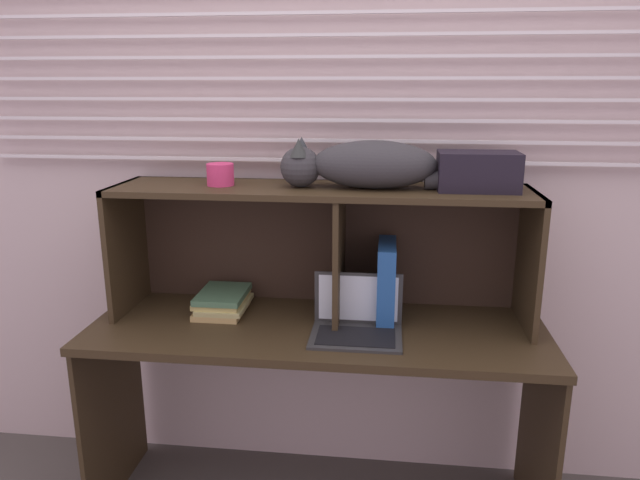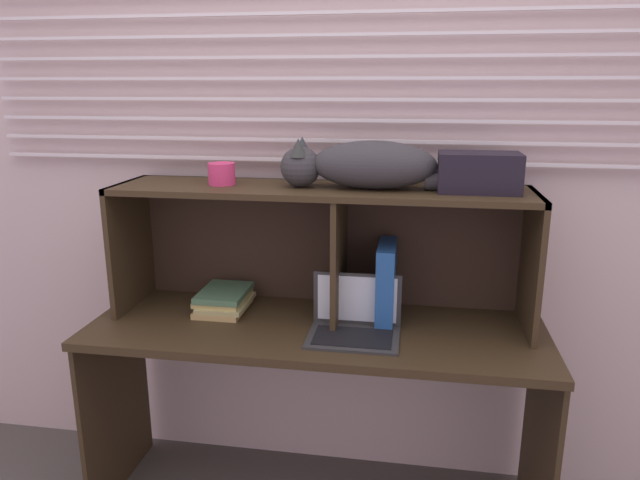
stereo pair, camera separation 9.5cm
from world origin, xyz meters
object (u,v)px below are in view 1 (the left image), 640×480
object	(u,v)px
small_basket	(220,175)
book_stack	(223,301)
storage_box	(478,171)
binder_upright	(386,281)
laptop	(357,323)
cat	(366,165)

from	to	relation	value
small_basket	book_stack	bearing A→B (deg)	-173.29
small_basket	storage_box	bearing A→B (deg)	0.00
binder_upright	laptop	bearing A→B (deg)	-123.08
small_basket	binder_upright	bearing A→B (deg)	0.00
laptop	storage_box	bearing A→B (deg)	20.73
small_basket	cat	bearing A→B (deg)	0.00
binder_upright	book_stack	bearing A→B (deg)	-179.87
storage_box	book_stack	bearing A→B (deg)	-179.91
binder_upright	storage_box	xyz separation A→B (m)	(0.30, 0.00, 0.41)
laptop	storage_box	world-z (taller)	storage_box
binder_upright	book_stack	size ratio (longest dim) A/B	1.19
laptop	book_stack	size ratio (longest dim) A/B	1.29
binder_upright	book_stack	distance (m)	0.63
binder_upright	small_basket	world-z (taller)	small_basket
binder_upright	small_basket	xyz separation A→B (m)	(-0.60, 0.00, 0.38)
laptop	small_basket	world-z (taller)	small_basket
cat	book_stack	size ratio (longest dim) A/B	3.19
book_stack	small_basket	size ratio (longest dim) A/B	2.50
laptop	book_stack	bearing A→B (deg)	164.03
cat	small_basket	distance (m)	0.52
binder_upright	storage_box	distance (m)	0.51
cat	book_stack	bearing A→B (deg)	-179.85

